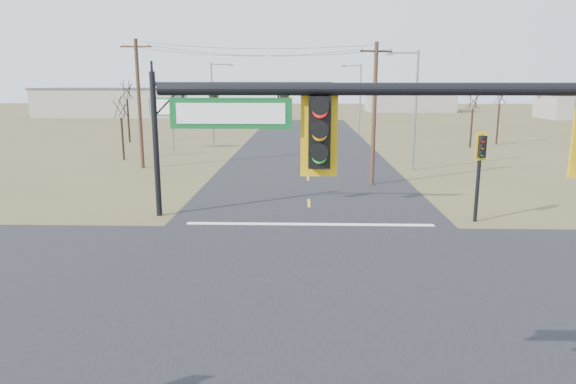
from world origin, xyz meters
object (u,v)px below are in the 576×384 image
at_px(utility_pole_near, 374,112).
at_px(bare_tree_b, 126,89).
at_px(mast_arm_far, 212,113).
at_px(utility_pole_far, 139,103).
at_px(streetlight_b, 359,96).
at_px(bare_tree_c, 473,99).
at_px(pedestal_signal_ne, 481,157).
at_px(bare_tree_a, 121,107).
at_px(highway_sign, 162,113).
at_px(streetlight_a, 413,104).
at_px(bare_tree_d, 500,96).
at_px(streetlight_c, 214,99).

height_order(utility_pole_near, bare_tree_b, utility_pole_near).
bearing_deg(mast_arm_far, utility_pole_far, 133.09).
relative_size(mast_arm_far, streetlight_b, 0.99).
bearing_deg(utility_pole_near, bare_tree_c, 57.92).
height_order(pedestal_signal_ne, bare_tree_a, bare_tree_a).
distance_m(highway_sign, streetlight_a, 25.69).
xyz_separation_m(bare_tree_a, bare_tree_c, (33.99, 9.90, 0.43)).
bearing_deg(bare_tree_b, streetlight_b, 15.97).
bearing_deg(bare_tree_a, bare_tree_d, 18.98).
bearing_deg(streetlight_c, mast_arm_far, -77.67).
xyz_separation_m(streetlight_b, bare_tree_c, (10.80, -11.69, -0.04)).
relative_size(mast_arm_far, streetlight_c, 1.01).
bearing_deg(bare_tree_c, pedestal_signal_ne, -106.90).
xyz_separation_m(streetlight_a, bare_tree_a, (-24.63, 4.96, -0.50)).
relative_size(mast_arm_far, bare_tree_a, 1.53).
bearing_deg(pedestal_signal_ne, streetlight_b, 80.99).
height_order(utility_pole_far, streetlight_b, utility_pole_far).
bearing_deg(bare_tree_a, streetlight_b, 42.96).
bearing_deg(utility_pole_near, highway_sign, 136.95).
xyz_separation_m(streetlight_b, bare_tree_b, (-27.29, -7.81, 0.97)).
relative_size(highway_sign, streetlight_a, 0.57).
relative_size(utility_pole_far, streetlight_b, 1.11).
height_order(streetlight_c, bare_tree_b, streetlight_c).
distance_m(streetlight_b, bare_tree_c, 15.92).
bearing_deg(bare_tree_d, highway_sign, -170.06).
bearing_deg(utility_pole_far, highway_sign, 96.91).
xyz_separation_m(utility_pole_near, utility_pole_far, (-17.68, 6.54, 0.37)).
bearing_deg(bare_tree_b, utility_pole_far, -68.41).
relative_size(streetlight_a, bare_tree_b, 1.21).
distance_m(mast_arm_far, utility_pole_near, 12.60).
bearing_deg(utility_pole_far, streetlight_c, 79.54).
distance_m(utility_pole_near, streetlight_b, 32.77).
xyz_separation_m(mast_arm_far, pedestal_signal_ne, (13.11, -0.83, -2.02)).
bearing_deg(streetlight_b, bare_tree_d, -53.19).
height_order(utility_pole_near, bare_tree_d, utility_pole_near).
height_order(streetlight_c, bare_tree_c, streetlight_c).
distance_m(streetlight_c, bare_tree_d, 31.70).
bearing_deg(streetlight_b, streetlight_c, -173.74).
bearing_deg(bare_tree_c, streetlight_a, -122.19).
xyz_separation_m(utility_pole_near, highway_sign, (-19.05, 17.80, -1.07)).
bearing_deg(streetlight_c, bare_tree_a, -114.59).
distance_m(utility_pole_near, bare_tree_c, 24.77).
bearing_deg(streetlight_c, utility_pole_far, -97.82).
height_order(mast_arm_far, bare_tree_b, bare_tree_b).
height_order(utility_pole_far, bare_tree_c, utility_pole_far).
bearing_deg(mast_arm_far, highway_sign, 124.29).
height_order(streetlight_a, bare_tree_b, streetlight_a).
relative_size(streetlight_c, bare_tree_b, 1.18).
height_order(mast_arm_far, bare_tree_a, mast_arm_far).
height_order(pedestal_signal_ne, utility_pole_far, utility_pole_far).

